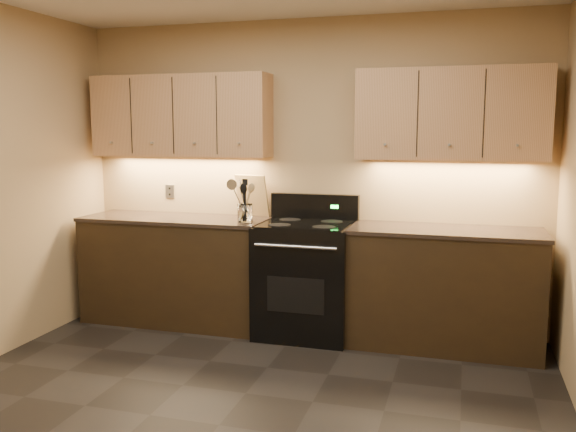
% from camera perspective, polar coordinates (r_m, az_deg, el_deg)
% --- Properties ---
extents(floor, '(4.00, 4.00, 0.00)m').
position_cam_1_polar(floor, '(3.72, -6.47, -18.87)').
color(floor, black).
rests_on(floor, ground).
extents(wall_back, '(4.00, 0.04, 2.60)m').
position_cam_1_polar(wall_back, '(5.23, 1.78, 3.89)').
color(wall_back, tan).
rests_on(wall_back, ground).
extents(counter_left, '(1.62, 0.62, 0.93)m').
position_cam_1_polar(counter_left, '(5.46, -10.35, -4.92)').
color(counter_left, black).
rests_on(counter_left, ground).
extents(counter_right, '(1.46, 0.62, 0.93)m').
position_cam_1_polar(counter_right, '(4.91, 14.39, -6.54)').
color(counter_right, black).
rests_on(counter_right, ground).
extents(stove, '(0.76, 0.68, 1.14)m').
position_cam_1_polar(stove, '(5.04, 1.72, -5.75)').
color(stove, black).
rests_on(stove, ground).
extents(upper_cab_left, '(1.60, 0.30, 0.70)m').
position_cam_1_polar(upper_cab_left, '(5.46, -10.00, 9.20)').
color(upper_cab_left, tan).
rests_on(upper_cab_left, wall_back).
extents(upper_cab_right, '(1.44, 0.30, 0.70)m').
position_cam_1_polar(upper_cab_right, '(4.90, 15.00, 9.18)').
color(upper_cab_right, tan).
rests_on(upper_cab_right, wall_back).
extents(outlet_plate, '(0.08, 0.01, 0.12)m').
position_cam_1_polar(outlet_plate, '(5.71, -11.00, 2.28)').
color(outlet_plate, '#B2B5BA').
rests_on(outlet_plate, wall_back).
extents(utensil_crock, '(0.13, 0.13, 0.15)m').
position_cam_1_polar(utensil_crock, '(5.01, -4.04, 0.23)').
color(utensil_crock, white).
rests_on(utensil_crock, counter_left).
extents(cutting_board, '(0.31, 0.16, 0.37)m').
position_cam_1_polar(cutting_board, '(5.34, -3.37, 1.93)').
color(cutting_board, tan).
rests_on(cutting_board, counter_left).
extents(wooden_spoon, '(0.15, 0.06, 0.32)m').
position_cam_1_polar(wooden_spoon, '(5.01, -4.40, 1.40)').
color(wooden_spoon, tan).
rests_on(wooden_spoon, utensil_crock).
extents(black_spoon, '(0.07, 0.09, 0.30)m').
position_cam_1_polar(black_spoon, '(5.01, -4.12, 1.31)').
color(black_spoon, black).
rests_on(black_spoon, utensil_crock).
extents(black_turner, '(0.13, 0.17, 0.36)m').
position_cam_1_polar(black_turner, '(4.96, -4.01, 1.57)').
color(black_turner, black).
rests_on(black_turner, utensil_crock).
extents(steel_spatula, '(0.20, 0.12, 0.36)m').
position_cam_1_polar(steel_spatula, '(4.99, -3.67, 1.61)').
color(steel_spatula, silver).
rests_on(steel_spatula, utensil_crock).
extents(steel_skimmer, '(0.24, 0.11, 0.36)m').
position_cam_1_polar(steel_skimmer, '(4.98, -3.79, 1.56)').
color(steel_skimmer, silver).
rests_on(steel_skimmer, utensil_crock).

